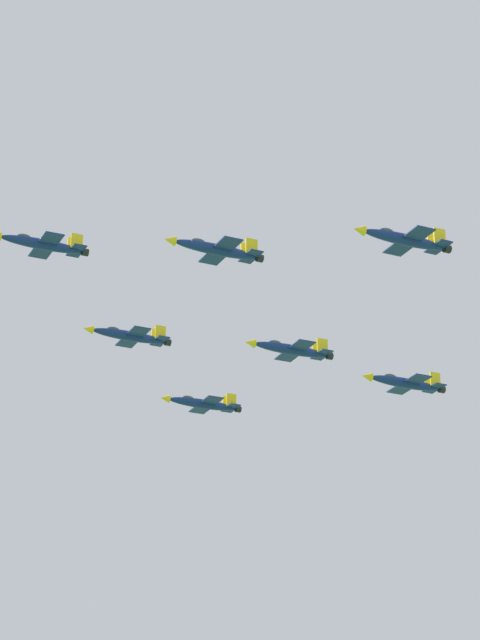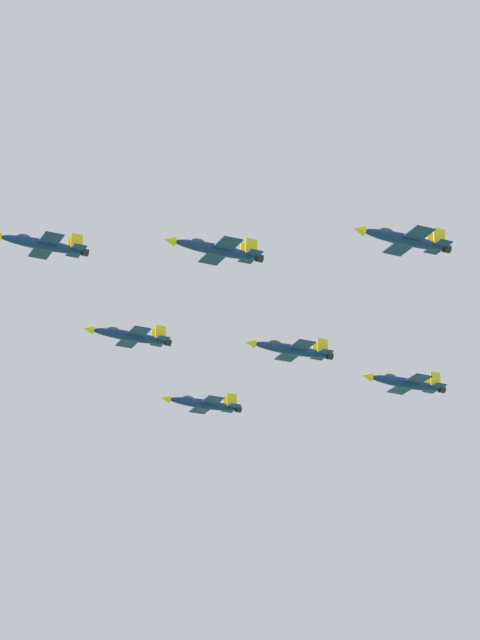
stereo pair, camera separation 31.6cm
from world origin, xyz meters
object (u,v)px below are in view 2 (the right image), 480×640
jet_lead (42,244)px  jet_left_wingman (216,249)px  jet_left_outer (404,239)px  jet_trailing (406,383)px  jet_right_wingman (129,336)px  jet_slot_rear (291,349)px  jet_right_outer (203,404)px

jet_lead → jet_left_wingman: bearing=140.2°
jet_lead → jet_left_outer: 50.83m
jet_left_wingman → jet_trailing: jet_left_wingman is taller
jet_left_outer → jet_trailing: bearing=-121.0°
jet_right_wingman → jet_left_outer: (-49.14, -18.96, -1.62)m
jet_left_wingman → jet_trailing: 42.45m
jet_lead → jet_slot_rear: bearing=-179.5°
jet_lead → jet_trailing: bearing=-179.5°
jet_lead → jet_right_wingman: jet_lead is taller
jet_lead → jet_right_wingman: 25.61m
jet_lead → jet_left_outer: jet_lead is taller
jet_lead → jet_right_outer: size_ratio=0.98×
jet_right_wingman → jet_slot_rear: (-16.45, -19.14, -4.96)m
jet_right_wingman → jet_lead: bearing=40.5°
jet_left_outer → jet_slot_rear: (32.69, -0.18, -3.34)m
jet_right_wingman → jet_slot_rear: 25.72m
jet_right_outer → jet_trailing: size_ratio=1.00×
jet_left_wingman → jet_right_wingman: (32.69, -0.18, -0.25)m
jet_lead → jet_slot_rear: jet_lead is taller
jet_right_wingman → jet_slot_rear: jet_right_wingman is taller
jet_lead → jet_trailing: 58.83m
jet_left_wingman → jet_left_outer: bearing=139.4°
jet_right_wingman → jet_trailing: size_ratio=0.98×
jet_trailing → jet_left_outer: bearing=58.8°
jet_lead → jet_left_wingman: 25.57m
jet_left_wingman → jet_slot_rear: jet_left_wingman is taller
jet_left_outer → jet_slot_rear: 32.86m
jet_right_outer → jet_slot_rear: (-32.69, 0.18, -2.19)m
jet_slot_rear → jet_trailing: (-0.10, -19.23, -2.23)m
jet_left_wingman → jet_right_wingman: size_ratio=1.02×
jet_right_outer → jet_left_outer: bearing=90.6°
jet_trailing → jet_right_wingman: bearing=-23.8°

